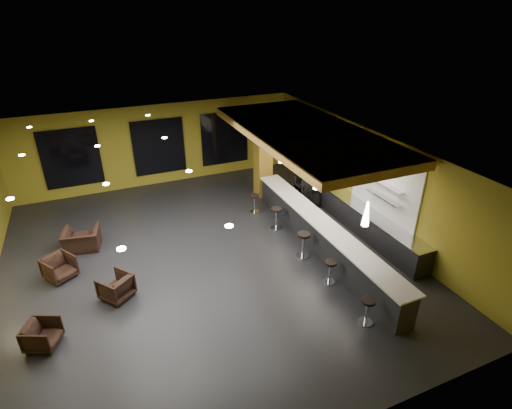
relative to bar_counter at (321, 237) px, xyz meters
name	(u,v)px	position (x,y,z in m)	size (l,w,h in m)	color
floor	(205,260)	(-3.65, 1.00, -0.55)	(12.00, 13.00, 0.10)	black
ceiling	(197,153)	(-3.65, 1.00, 3.05)	(12.00, 13.00, 0.10)	black
wall_back	(158,145)	(-3.65, 7.55, 1.25)	(12.00, 0.10, 3.50)	olive
wall_front	(314,382)	(-3.65, -5.55, 1.25)	(12.00, 0.10, 3.50)	olive
wall_right	(367,178)	(2.40, 1.00, 1.25)	(0.10, 13.00, 3.50)	olive
wood_soffit	(305,133)	(0.35, 2.00, 2.86)	(3.60, 8.00, 0.28)	#B98436
window_left	(71,158)	(-7.15, 7.44, 1.20)	(2.20, 0.06, 2.40)	black
window_center	(159,147)	(-3.65, 7.44, 1.20)	(2.20, 0.06, 2.40)	black
window_right	(225,138)	(-0.65, 7.44, 1.20)	(2.20, 0.06, 2.40)	black
tile_backsplash	(385,183)	(2.31, 0.00, 1.50)	(0.06, 3.20, 2.40)	white
bar_counter	(321,237)	(0.00, 0.00, 0.00)	(0.60, 8.00, 1.00)	black
bar_top	(322,223)	(0.00, 0.00, 0.52)	(0.78, 8.10, 0.05)	silver
prep_counter	(362,220)	(2.00, 0.50, -0.07)	(0.70, 6.00, 0.86)	black
prep_top	(364,208)	(2.00, 0.50, 0.39)	(0.72, 6.00, 0.03)	silver
wall_shelf_lower	(384,197)	(2.17, -0.20, 1.10)	(0.30, 1.50, 0.03)	silver
wall_shelf_upper	(386,185)	(2.17, -0.20, 1.55)	(0.30, 1.50, 0.03)	silver
column	(263,155)	(0.00, 4.60, 1.25)	(0.60, 0.60, 3.50)	olive
pendant_0	(366,214)	(0.00, -2.00, 1.85)	(0.20, 0.20, 0.70)	white
pendant_1	(317,179)	(0.00, 0.50, 1.85)	(0.20, 0.20, 0.70)	white
pendant_2	(281,153)	(0.00, 3.00, 1.85)	(0.20, 0.20, 0.70)	white
staff_a	(306,192)	(0.81, 2.47, 0.36)	(0.63, 0.41, 1.73)	black
staff_b	(300,184)	(1.10, 3.42, 0.27)	(0.75, 0.59, 1.54)	black
staff_c	(316,188)	(1.45, 2.74, 0.30)	(0.78, 0.51, 1.59)	black
armchair_a	(42,335)	(-8.18, -0.94, -0.17)	(0.70, 0.72, 0.66)	black
armchair_b	(116,287)	(-6.39, 0.19, -0.15)	(0.76, 0.78, 0.71)	black
armchair_c	(59,268)	(-7.82, 1.75, -0.14)	(0.76, 0.79, 0.71)	black
armchair_d	(82,239)	(-7.15, 3.14, -0.14)	(1.11, 0.97, 0.72)	black
bar_stool_0	(367,308)	(-0.70, -3.34, -0.03)	(0.37, 0.37, 0.74)	silver
bar_stool_1	(330,269)	(-0.65, -1.57, -0.04)	(0.37, 0.37, 0.72)	silver
bar_stool_2	(303,242)	(-0.71, -0.11, 0.05)	(0.43, 0.43, 0.85)	silver
bar_stool_3	(276,216)	(-0.73, 1.81, 0.02)	(0.41, 0.41, 0.81)	silver
bar_stool_4	(255,201)	(-0.94, 3.28, -0.04)	(0.37, 0.37, 0.73)	silver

